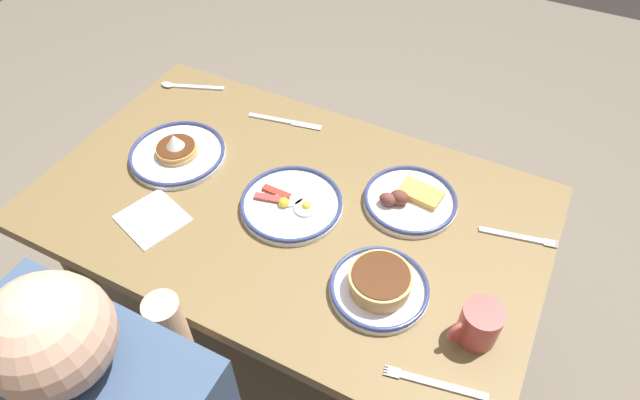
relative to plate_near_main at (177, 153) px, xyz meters
name	(u,v)px	position (x,y,z in m)	size (l,w,h in m)	color
ground_plane	(297,344)	(-0.36, 0.01, -0.77)	(6.00, 6.00, 0.00)	#6A6053
dining_table	(290,231)	(-0.36, 0.01, -0.13)	(1.28, 0.78, 0.75)	brown
plate_near_main	(177,153)	(0.00, 0.00, 0.00)	(0.26, 0.26, 0.08)	silver
plate_center_pancakes	(409,199)	(-0.63, -0.12, 0.00)	(0.24, 0.24, 0.05)	white
plate_far_companion	(291,203)	(-0.37, 0.02, 0.00)	(0.26, 0.26, 0.04)	white
plate_far_side	(380,285)	(-0.67, 0.15, 0.01)	(0.22, 0.22, 0.06)	white
coffee_mug	(479,324)	(-0.88, 0.17, 0.03)	(0.10, 0.10, 0.09)	#BF4C47
paper_napkin	(153,219)	(-0.08, 0.21, -0.01)	(0.15, 0.14, 0.00)	white
fork_near	(434,383)	(-0.84, 0.30, -0.01)	(0.20, 0.05, 0.01)	silver
fork_far	(518,237)	(-0.91, -0.14, -0.01)	(0.18, 0.05, 0.01)	silver
butter_knife	(285,121)	(-0.19, -0.27, -0.01)	(0.22, 0.06, 0.01)	silver
tea_spoon	(183,86)	(0.19, -0.27, -0.01)	(0.19, 0.09, 0.01)	silver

